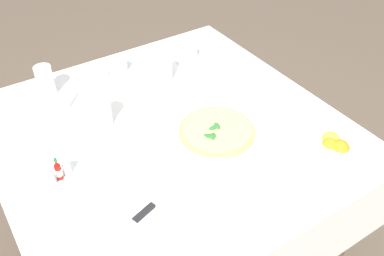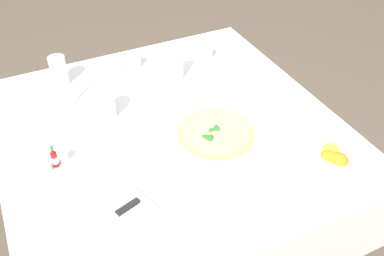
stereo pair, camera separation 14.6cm
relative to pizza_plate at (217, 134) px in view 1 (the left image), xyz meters
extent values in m
plane|color=brown|center=(0.12, -0.12, -0.77)|extent=(8.00, 8.00, 0.00)
cube|color=white|center=(0.12, -0.12, -0.02)|extent=(1.15, 1.15, 0.02)
cube|color=white|center=(0.12, -0.69, -0.17)|extent=(1.15, 0.01, 0.28)
cube|color=white|center=(-0.45, -0.12, -0.17)|extent=(0.01, 1.15, 0.28)
cube|color=white|center=(0.69, -0.12, -0.17)|extent=(0.01, 1.15, 0.28)
cylinder|color=brown|center=(-0.36, -0.60, -0.40)|extent=(0.06, 0.06, 0.74)
cylinder|color=brown|center=(0.60, -0.60, -0.40)|extent=(0.06, 0.06, 0.74)
cylinder|color=brown|center=(-0.36, 0.36, -0.40)|extent=(0.06, 0.06, 0.74)
cylinder|color=white|center=(0.00, 0.00, -0.01)|extent=(0.20, 0.20, 0.01)
cylinder|color=white|center=(0.00, 0.00, 0.00)|extent=(0.34, 0.34, 0.01)
cylinder|color=#DBAD60|center=(0.00, 0.00, 0.01)|extent=(0.26, 0.26, 0.01)
cylinder|color=#EFD17A|center=(0.00, 0.00, 0.02)|extent=(0.23, 0.23, 0.00)
ellipsoid|color=#2D7533|center=(-0.01, -0.01, 0.02)|extent=(0.02, 0.04, 0.01)
ellipsoid|color=#2D7533|center=(0.03, 0.03, 0.02)|extent=(0.04, 0.04, 0.01)
ellipsoid|color=#2D7533|center=(0.01, -0.01, 0.02)|extent=(0.04, 0.02, 0.01)
ellipsoid|color=#2D7533|center=(0.04, 0.02, 0.02)|extent=(0.04, 0.03, 0.01)
ellipsoid|color=#2D7533|center=(0.05, 0.02, 0.02)|extent=(0.03, 0.04, 0.01)
cylinder|color=white|center=(0.10, -0.56, -0.01)|extent=(0.13, 0.13, 0.01)
cylinder|color=white|center=(0.10, -0.56, 0.02)|extent=(0.08, 0.08, 0.06)
torus|color=white|center=(0.15, -0.55, 0.03)|extent=(0.04, 0.01, 0.03)
cylinder|color=black|center=(0.10, -0.56, 0.05)|extent=(0.07, 0.07, 0.00)
cylinder|color=white|center=(-0.20, -0.49, -0.01)|extent=(0.13, 0.13, 0.01)
cylinder|color=white|center=(-0.20, -0.49, 0.02)|extent=(0.08, 0.08, 0.06)
torus|color=white|center=(-0.16, -0.48, 0.03)|extent=(0.04, 0.02, 0.03)
cylinder|color=black|center=(-0.20, -0.49, 0.05)|extent=(0.07, 0.07, 0.00)
cylinder|color=white|center=(0.29, -0.28, 0.04)|extent=(0.07, 0.07, 0.11)
cylinder|color=silver|center=(0.29, -0.28, 0.02)|extent=(0.06, 0.06, 0.07)
cylinder|color=white|center=(-0.03, -0.41, 0.05)|extent=(0.07, 0.07, 0.12)
cylinder|color=silver|center=(-0.03, -0.41, 0.04)|extent=(0.06, 0.06, 0.09)
cylinder|color=white|center=(0.40, -0.56, 0.05)|extent=(0.07, 0.07, 0.12)
cylinder|color=silver|center=(0.40, -0.56, 0.02)|extent=(0.06, 0.06, 0.07)
cube|color=white|center=(0.42, 0.19, 0.00)|extent=(0.25, 0.20, 0.02)
cube|color=silver|center=(0.47, 0.21, 0.01)|extent=(0.12, 0.06, 0.01)
cube|color=black|center=(0.37, 0.18, 0.01)|extent=(0.08, 0.04, 0.01)
cylinder|color=white|center=(-0.26, 0.27, 0.01)|extent=(0.15, 0.15, 0.04)
sphere|color=orange|center=(-0.25, 0.27, 0.03)|extent=(0.06, 0.06, 0.06)
sphere|color=orange|center=(-0.27, 0.30, 0.02)|extent=(0.06, 0.06, 0.06)
sphere|color=yellow|center=(-0.27, 0.25, 0.02)|extent=(0.06, 0.06, 0.06)
cylinder|color=#B7140F|center=(0.52, -0.10, 0.02)|extent=(0.02, 0.02, 0.05)
cylinder|color=white|center=(0.52, -0.10, 0.02)|extent=(0.02, 0.02, 0.02)
cone|color=#B7140F|center=(0.52, -0.10, 0.05)|extent=(0.02, 0.02, 0.02)
cylinder|color=#1E722D|center=(0.52, -0.10, 0.07)|extent=(0.01, 0.01, 0.01)
cylinder|color=white|center=(0.54, -0.09, 0.01)|extent=(0.03, 0.03, 0.04)
cylinder|color=white|center=(0.54, -0.09, 0.00)|extent=(0.02, 0.02, 0.03)
sphere|color=silver|center=(0.54, -0.09, 0.03)|extent=(0.02, 0.02, 0.02)
cylinder|color=white|center=(0.49, -0.11, 0.01)|extent=(0.03, 0.03, 0.04)
cylinder|color=#38332D|center=(0.49, -0.11, 0.00)|extent=(0.02, 0.02, 0.03)
sphere|color=silver|center=(0.49, -0.11, 0.03)|extent=(0.02, 0.02, 0.02)
cube|color=white|center=(0.36, -0.44, 0.02)|extent=(0.06, 0.07, 0.06)
camera|label=1|loc=(0.67, 0.88, 0.94)|focal=39.96mm
camera|label=2|loc=(0.55, 0.95, 0.94)|focal=39.96mm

